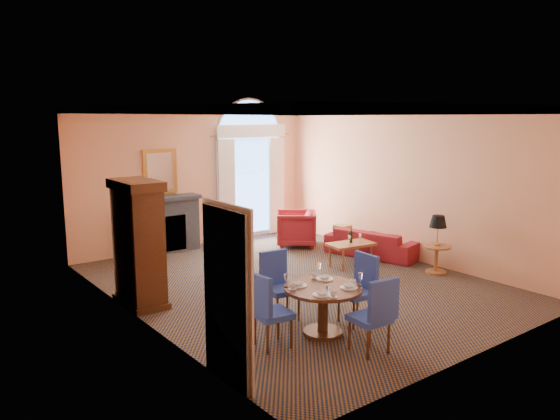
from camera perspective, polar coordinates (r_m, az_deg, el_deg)
ground at (r=10.14m, az=1.72°, el=-7.65°), size 7.50×7.50×0.00m
room_envelope at (r=10.18m, az=-0.69°, el=6.84°), size 6.04×7.52×3.45m
armoire at (r=9.10m, az=-14.56°, el=-3.60°), size 0.59×1.04×2.05m
dining_table at (r=7.78m, az=4.52°, el=-9.23°), size 1.11×1.11×0.90m
dining_chair_north at (r=8.36m, az=-0.21°, el=-7.34°), size 0.53×0.53×1.03m
dining_chair_south at (r=7.23m, az=10.01°, el=-10.37°), size 0.50×0.51×1.03m
dining_chair_east at (r=8.28m, az=8.46°, el=-7.64°), size 0.50×0.50×1.03m
dining_chair_west at (r=7.30m, az=-1.43°, el=-10.01°), size 0.53×0.51×1.03m
sofa at (r=12.10m, az=9.64°, el=-3.38°), size 1.30×2.16×0.59m
armchair at (r=12.80m, az=1.68°, el=-1.94°), size 1.26×1.26×0.83m
coffee_table at (r=11.22m, az=7.45°, el=-3.63°), size 1.01×0.65×0.79m
side_table at (r=11.02m, az=16.12°, el=-2.72°), size 0.55×0.55×1.12m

